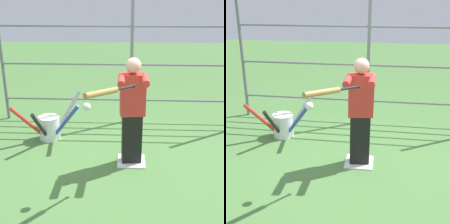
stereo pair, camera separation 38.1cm
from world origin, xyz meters
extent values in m
plane|color=#4C7A3D|center=(0.00, 0.00, 0.00)|extent=(24.00, 24.00, 0.00)
cube|color=white|center=(0.00, 0.00, 0.01)|extent=(0.40, 0.40, 0.02)
cylinder|color=slate|center=(0.00, -1.60, 1.44)|extent=(0.06, 0.06, 2.87)
cylinder|color=slate|center=(2.40, -1.60, 1.44)|extent=(0.06, 0.06, 2.87)
cylinder|color=slate|center=(0.00, -1.60, 0.42)|extent=(4.80, 0.04, 0.04)
cylinder|color=slate|center=(0.00, -1.60, 1.10)|extent=(4.80, 0.04, 0.04)
cylinder|color=slate|center=(0.00, -1.60, 1.78)|extent=(4.80, 0.04, 0.04)
cube|color=black|center=(0.00, 0.00, 0.37)|extent=(0.29, 0.20, 0.74)
cube|color=red|center=(0.00, 0.00, 1.03)|extent=(0.36, 0.23, 0.58)
sphere|color=beige|center=(0.00, 0.00, 1.43)|extent=(0.21, 0.21, 0.21)
cylinder|color=red|center=(-0.15, 0.19, 1.29)|extent=(0.09, 0.41, 0.09)
cylinder|color=red|center=(0.15, 0.22, 1.29)|extent=(0.09, 0.41, 0.09)
sphere|color=black|center=(0.00, 0.41, 1.27)|extent=(0.05, 0.05, 0.05)
cylinder|color=black|center=(0.10, 0.54, 1.28)|extent=(0.23, 0.28, 0.06)
cylinder|color=#B27F42|center=(0.35, 0.86, 1.32)|extent=(0.36, 0.43, 0.11)
sphere|color=white|center=(0.53, 0.72, 1.11)|extent=(0.10, 0.10, 0.10)
cylinder|color=white|center=(1.37, -0.72, 0.20)|extent=(0.34, 0.34, 0.39)
torus|color=white|center=(1.37, -0.72, 0.39)|extent=(0.35, 0.35, 0.01)
cylinder|color=#B2B2B7|center=(1.10, -0.90, 0.39)|extent=(0.50, 0.36, 0.73)
cylinder|color=black|center=(1.43, -0.43, 0.33)|extent=(0.16, 0.50, 0.62)
cylinder|color=red|center=(1.65, -0.54, 0.35)|extent=(0.52, 0.36, 0.65)
cylinder|color=#334CB2|center=(1.06, -0.54, 0.38)|extent=(0.57, 0.37, 0.72)
camera|label=1|loc=(0.08, 4.03, 2.31)|focal=50.00mm
camera|label=2|loc=(-0.30, 3.99, 2.31)|focal=50.00mm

